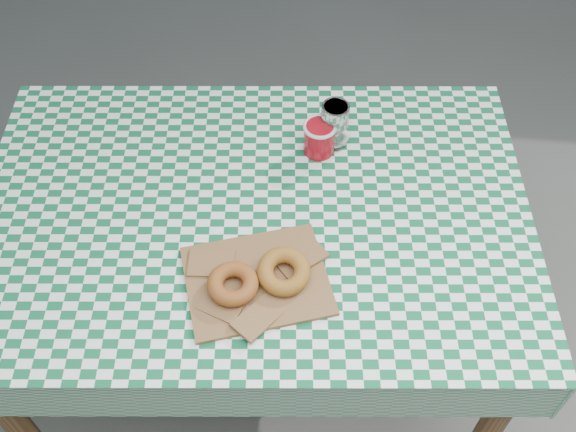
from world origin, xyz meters
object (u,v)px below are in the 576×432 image
Objects in this scene: table at (259,297)px; coffee_mug at (319,138)px; drinking_glass at (334,125)px; paper_bag at (257,280)px.

table is 8.35× the size of coffee_mug.
drinking_glass is at bearing 31.66° from coffee_mug.
paper_bag is 0.41m from coffee_mug.
table is 10.33× the size of drinking_glass.
coffee_mug is (0.10, 0.40, 0.03)m from paper_bag.
paper_bag is 1.97× the size of coffee_mug.
coffee_mug is at bearing -137.98° from drinking_glass.
table is at bearing 99.94° from paper_bag.
drinking_glass is at bearing 48.95° from table.
paper_bag is at bearing -85.65° from table.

